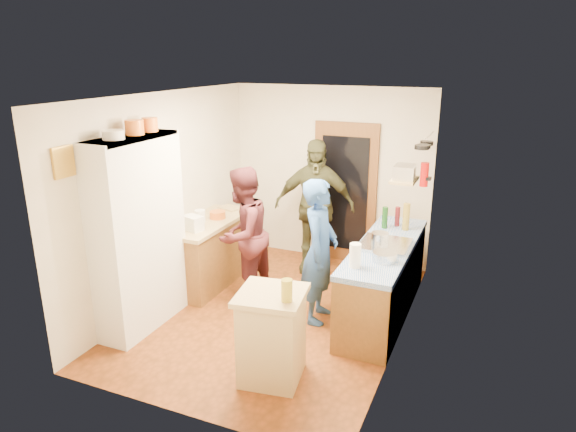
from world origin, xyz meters
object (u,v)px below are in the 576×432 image
Objects in this scene: person_back at (315,207)px; person_hob at (322,253)px; right_counter_base at (383,282)px; hutch_body at (139,234)px; island_base at (272,338)px; person_left at (247,234)px.

person_hob is at bearing -83.13° from person_back.
person_back is at bearing 142.48° from right_counter_base.
right_counter_base is at bearing -53.69° from person_back.
hutch_body is 2.07m from person_hob.
island_base is (-0.69, -1.70, 0.01)m from right_counter_base.
person_left is (-1.07, 0.20, 0.01)m from person_hob.
right_counter_base is at bearing 67.84° from island_base.
person_back is at bearing 60.22° from hutch_body.
hutch_body is at bearing 108.71° from person_hob.
island_base is 0.50× the size of person_left.
island_base is 1.84m from person_left.
person_hob reaches higher than right_counter_base.
hutch_body is 1.35m from person_left.
person_left is (-1.02, 1.47, 0.43)m from island_base.
person_hob is 1.49m from person_back.
island_base reaches higher than right_counter_base.
person_left is 1.27m from person_back.
island_base is at bearing -12.37° from hutch_body.
person_hob reaches higher than island_base.
island_base is 0.50× the size of person_hob.
person_back is (0.49, 1.17, 0.10)m from person_left.
person_left is at bearing 124.74° from island_base.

